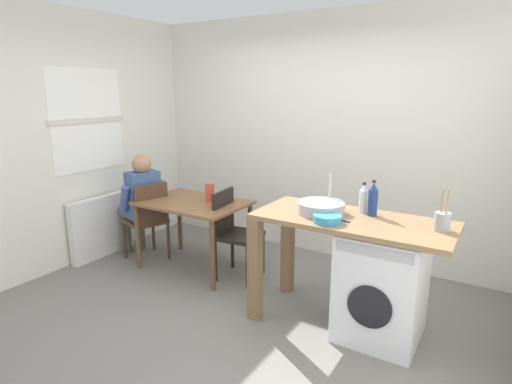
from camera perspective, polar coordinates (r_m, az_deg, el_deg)
The scene contains 18 objects.
ground_plane at distance 3.77m, azimuth -3.38°, elevation -16.18°, with size 5.46×5.46×0.00m, color slate.
wall_back at distance 4.83m, azimuth 8.48°, elevation 7.34°, with size 4.60×0.10×2.70m, color silver.
wall_window_side at distance 4.87m, azimuth -24.91°, elevation 6.29°, with size 0.12×3.80×2.70m.
radiator at distance 5.14m, azimuth -20.24°, elevation -4.41°, with size 0.10×0.80×0.70m, color white.
dining_table at distance 4.46m, azimuth -8.54°, elevation -2.48°, with size 1.10×0.76×0.74m.
chair_person_seat at distance 4.78m, azimuth -14.48°, elevation -3.36°, with size 0.50×0.50×0.90m.
chair_opposite at distance 4.25m, azimuth -3.18°, elevation -5.07°, with size 0.44×0.44×0.90m.
seated_person at distance 4.87m, azimuth -15.45°, elevation -1.08°, with size 0.56×0.54×1.20m.
kitchen_counter at distance 3.43m, azimuth 9.46°, elevation -5.50°, with size 1.50×0.68×0.92m.
washing_machine at distance 3.42m, azimuth 16.73°, elevation -12.00°, with size 0.60×0.61×0.86m.
sink_basin at distance 3.39m, azimuth 8.80°, elevation -2.11°, with size 0.38×0.38×0.09m, color #9EA0A5.
tap at distance 3.52m, azimuth 10.00°, elevation 0.07°, with size 0.02×0.02×0.28m, color #B2B2B7.
bottle_tall_green at distance 3.47m, azimuth 14.41°, elevation -0.88°, with size 0.07×0.07×0.25m.
bottle_squat_brown at distance 3.39m, azimuth 15.61°, elevation -1.00°, with size 0.07×0.07×0.28m.
mixing_bowl at distance 3.16m, azimuth 9.69°, elevation -3.54°, with size 0.21×0.21×0.06m.
utensil_crock at distance 3.21m, azimuth 24.02°, elevation -3.63°, with size 0.11×0.11×0.30m.
vase at distance 4.39m, azimuth -6.29°, elevation -0.05°, with size 0.09×0.09×0.19m, color #D84C38.
scissors at distance 3.23m, azimuth 11.54°, elevation -3.75°, with size 0.15×0.06×0.01m.
Camera 1 is at (1.90, -2.66, 1.89)m, focal length 29.41 mm.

